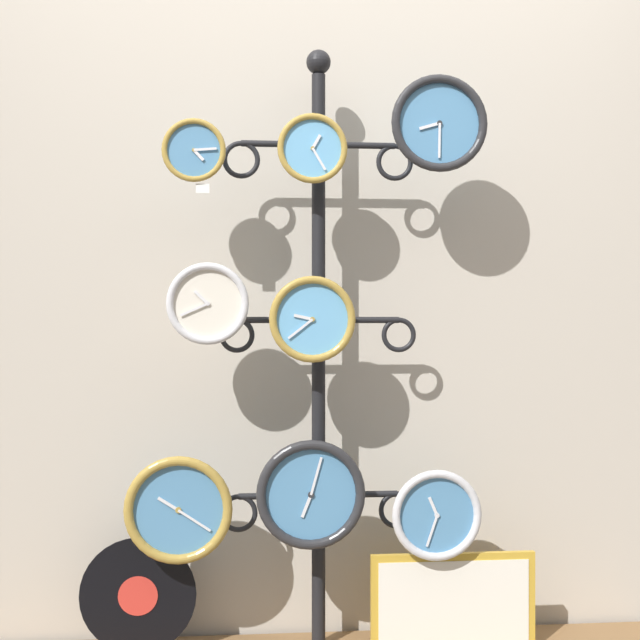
{
  "coord_description": "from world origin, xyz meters",
  "views": [
    {
      "loc": [
        -0.25,
        -2.35,
        1.08
      ],
      "look_at": [
        0.0,
        0.36,
        1.08
      ],
      "focal_mm": 50.0,
      "sensor_mm": 36.0,
      "label": 1
    }
  ],
  "objects_px": {
    "display_stand": "(319,447)",
    "clock_bottom_right": "(437,515)",
    "clock_top_left": "(194,151)",
    "picture_frame": "(453,602)",
    "clock_bottom_center": "(311,494)",
    "clock_middle_left": "(208,304)",
    "clock_middle_center": "(312,319)",
    "vinyl_record": "(138,596)",
    "clock_bottom_left": "(178,510)",
    "clock_top_right": "(439,124)",
    "clock_top_center": "(312,149)"
  },
  "relations": [
    {
      "from": "clock_middle_center",
      "to": "picture_frame",
      "type": "height_order",
      "value": "clock_middle_center"
    },
    {
      "from": "clock_bottom_left",
      "to": "vinyl_record",
      "type": "distance_m",
      "value": 0.31
    },
    {
      "from": "clock_top_left",
      "to": "clock_bottom_center",
      "type": "distance_m",
      "value": 1.08
    },
    {
      "from": "clock_middle_center",
      "to": "clock_bottom_center",
      "type": "xyz_separation_m",
      "value": [
        -0.01,
        -0.02,
        -0.52
      ]
    },
    {
      "from": "clock_top_left",
      "to": "clock_bottom_left",
      "type": "xyz_separation_m",
      "value": [
        -0.05,
        0.02,
        -1.07
      ]
    },
    {
      "from": "clock_middle_left",
      "to": "clock_bottom_left",
      "type": "bearing_deg",
      "value": 170.06
    },
    {
      "from": "clock_top_left",
      "to": "clock_middle_center",
      "type": "bearing_deg",
      "value": -0.39
    },
    {
      "from": "vinyl_record",
      "to": "picture_frame",
      "type": "relative_size",
      "value": 0.69
    },
    {
      "from": "clock_middle_left",
      "to": "clock_bottom_left",
      "type": "xyz_separation_m",
      "value": [
        -0.09,
        0.02,
        -0.61
      ]
    },
    {
      "from": "clock_bottom_right",
      "to": "clock_middle_left",
      "type": "bearing_deg",
      "value": 178.89
    },
    {
      "from": "clock_bottom_left",
      "to": "vinyl_record",
      "type": "relative_size",
      "value": 0.91
    },
    {
      "from": "clock_top_left",
      "to": "clock_bottom_right",
      "type": "xyz_separation_m",
      "value": [
        0.73,
        -0.01,
        -1.09
      ]
    },
    {
      "from": "clock_bottom_center",
      "to": "vinyl_record",
      "type": "bearing_deg",
      "value": 168.7
    },
    {
      "from": "clock_bottom_right",
      "to": "picture_frame",
      "type": "xyz_separation_m",
      "value": [
        0.06,
        0.03,
        -0.28
      ]
    },
    {
      "from": "clock_middle_left",
      "to": "clock_bottom_center",
      "type": "distance_m",
      "value": 0.65
    },
    {
      "from": "clock_top_left",
      "to": "clock_bottom_left",
      "type": "bearing_deg",
      "value": 160.06
    },
    {
      "from": "clock_bottom_left",
      "to": "clock_bottom_center",
      "type": "height_order",
      "value": "clock_bottom_center"
    },
    {
      "from": "clock_bottom_center",
      "to": "vinyl_record",
      "type": "relative_size",
      "value": 0.93
    },
    {
      "from": "clock_top_right",
      "to": "picture_frame",
      "type": "relative_size",
      "value": 0.58
    },
    {
      "from": "clock_top_left",
      "to": "clock_top_center",
      "type": "relative_size",
      "value": 0.9
    },
    {
      "from": "display_stand",
      "to": "clock_top_right",
      "type": "xyz_separation_m",
      "value": [
        0.36,
        -0.11,
        0.99
      ]
    },
    {
      "from": "display_stand",
      "to": "clock_bottom_right",
      "type": "xyz_separation_m",
      "value": [
        0.35,
        -0.11,
        -0.19
      ]
    },
    {
      "from": "clock_middle_left",
      "to": "picture_frame",
      "type": "bearing_deg",
      "value": 1.49
    },
    {
      "from": "clock_top_left",
      "to": "clock_top_center",
      "type": "xyz_separation_m",
      "value": [
        0.35,
        0.01,
        0.01
      ]
    },
    {
      "from": "clock_top_center",
      "to": "clock_bottom_center",
      "type": "distance_m",
      "value": 1.04
    },
    {
      "from": "clock_top_left",
      "to": "clock_bottom_right",
      "type": "distance_m",
      "value": 1.31
    },
    {
      "from": "clock_top_left",
      "to": "clock_middle_center",
      "type": "distance_m",
      "value": 0.61
    },
    {
      "from": "clock_bottom_left",
      "to": "clock_bottom_right",
      "type": "height_order",
      "value": "clock_bottom_left"
    },
    {
      "from": "display_stand",
      "to": "clock_bottom_left",
      "type": "xyz_separation_m",
      "value": [
        -0.43,
        -0.08,
        -0.17
      ]
    },
    {
      "from": "clock_bottom_left",
      "to": "vinyl_record",
      "type": "bearing_deg",
      "value": 151.28
    },
    {
      "from": "clock_middle_center",
      "to": "picture_frame",
      "type": "bearing_deg",
      "value": 3.08
    },
    {
      "from": "clock_bottom_right",
      "to": "vinyl_record",
      "type": "distance_m",
      "value": 0.94
    },
    {
      "from": "picture_frame",
      "to": "clock_middle_center",
      "type": "bearing_deg",
      "value": -176.92
    },
    {
      "from": "clock_top_left",
      "to": "clock_middle_left",
      "type": "height_order",
      "value": "clock_top_left"
    },
    {
      "from": "display_stand",
      "to": "clock_middle_center",
      "type": "relative_size",
      "value": 7.36
    },
    {
      "from": "display_stand",
      "to": "picture_frame",
      "type": "bearing_deg",
      "value": -10.91
    },
    {
      "from": "clock_top_center",
      "to": "clock_bottom_right",
      "type": "xyz_separation_m",
      "value": [
        0.38,
        -0.02,
        -1.11
      ]
    },
    {
      "from": "clock_top_left",
      "to": "clock_bottom_center",
      "type": "height_order",
      "value": "clock_top_left"
    },
    {
      "from": "clock_top_left",
      "to": "clock_bottom_right",
      "type": "relative_size",
      "value": 0.69
    },
    {
      "from": "display_stand",
      "to": "clock_top_right",
      "type": "distance_m",
      "value": 1.06
    },
    {
      "from": "clock_bottom_left",
      "to": "clock_bottom_right",
      "type": "bearing_deg",
      "value": -2.11
    },
    {
      "from": "clock_middle_left",
      "to": "vinyl_record",
      "type": "height_order",
      "value": "clock_middle_left"
    },
    {
      "from": "vinyl_record",
      "to": "clock_bottom_center",
      "type": "bearing_deg",
      "value": -11.3
    },
    {
      "from": "clock_top_left",
      "to": "picture_frame",
      "type": "xyz_separation_m",
      "value": [
        0.79,
        0.02,
        -1.37
      ]
    },
    {
      "from": "display_stand",
      "to": "clock_bottom_left",
      "type": "bearing_deg",
      "value": -169.0
    },
    {
      "from": "display_stand",
      "to": "clock_bottom_right",
      "type": "height_order",
      "value": "display_stand"
    },
    {
      "from": "clock_bottom_right",
      "to": "picture_frame",
      "type": "distance_m",
      "value": 0.28
    },
    {
      "from": "clock_bottom_center",
      "to": "picture_frame",
      "type": "relative_size",
      "value": 0.64
    },
    {
      "from": "display_stand",
      "to": "clock_top_center",
      "type": "height_order",
      "value": "display_stand"
    },
    {
      "from": "clock_middle_left",
      "to": "clock_bottom_right",
      "type": "height_order",
      "value": "clock_middle_left"
    }
  ]
}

